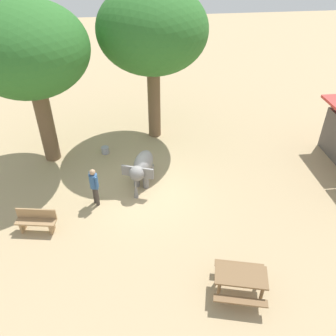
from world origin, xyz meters
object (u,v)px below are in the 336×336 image
shade_tree_secondary (29,51)px  elephant (142,167)px  feed_bucket (105,150)px  person_handler (94,184)px  wooden_bench (36,220)px  picnic_table_near (240,279)px  shade_tree_main (152,30)px

shade_tree_secondary → elephant: bearing=58.6°
feed_bucket → shade_tree_secondary: bearing=-88.1°
elephant → shade_tree_secondary: bearing=-101.2°
person_handler → shade_tree_secondary: 5.68m
shade_tree_secondary → wooden_bench: 6.42m
picnic_table_near → shade_tree_secondary: bearing=143.8°
shade_tree_main → shade_tree_secondary: shade_tree_main is taller
elephant → picnic_table_near: (5.53, 2.51, -0.26)m
shade_tree_secondary → feed_bucket: shade_tree_secondary is taller
wooden_bench → picnic_table_near: 7.17m
shade_tree_secondary → wooden_bench: bearing=1.7°
picnic_table_near → feed_bucket: picnic_table_near is taller
elephant → shade_tree_main: shade_tree_main is taller
shade_tree_main → feed_bucket: bearing=-59.6°
wooden_bench → person_handler: bearing=-139.5°
person_handler → shade_tree_main: bearing=29.0°
elephant → wooden_bench: (2.21, -3.85, -0.38)m
shade_tree_secondary → feed_bucket: 5.31m
shade_tree_secondary → picnic_table_near: size_ratio=3.71×
elephant → person_handler: bearing=-40.5°
wooden_bench → feed_bucket: bearing=-105.3°
shade_tree_secondary → picnic_table_near: (7.96, 6.49, -4.32)m
elephant → picnic_table_near: bearing=44.6°
elephant → picnic_table_near: 6.08m
person_handler → wooden_bench: bearing=177.8°
picnic_table_near → person_handler: bearing=148.7°
elephant → feed_bucket: (-2.51, -1.61, -0.69)m
wooden_bench → elephant: bearing=-140.0°
wooden_bench → feed_bucket: wooden_bench is taller
shade_tree_main → shade_tree_secondary: 5.08m
person_handler → shade_tree_main: (-4.99, 2.71, 4.17)m
shade_tree_main → feed_bucket: 5.72m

